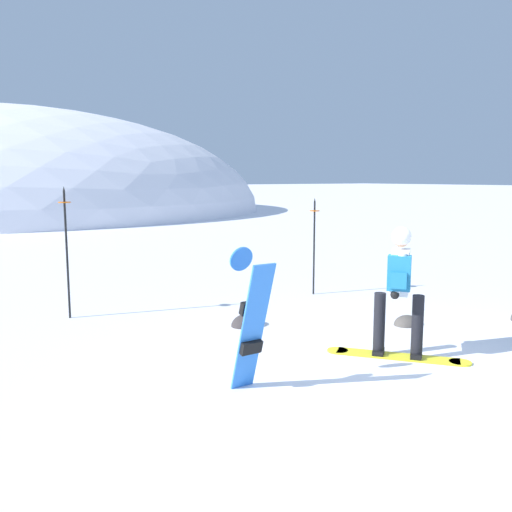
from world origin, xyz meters
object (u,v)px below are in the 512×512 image
at_px(rock_small, 407,325).
at_px(piste_marker_far, 66,244).
at_px(spare_snowboard, 251,320).
at_px(piste_marker_near, 314,240).
at_px(rock_mid, 247,325).
at_px(snowboarder_main, 399,289).

bearing_deg(rock_small, piste_marker_far, 141.36).
xyz_separation_m(spare_snowboard, piste_marker_near, (3.86, 3.55, 0.30)).
relative_size(spare_snowboard, piste_marker_near, 0.82).
relative_size(piste_marker_near, piste_marker_far, 0.88).
height_order(rock_mid, rock_small, rock_mid).
bearing_deg(snowboarder_main, rock_small, 36.51).
bearing_deg(spare_snowboard, rock_mid, 57.77).
height_order(piste_marker_far, rock_small, piste_marker_far).
xyz_separation_m(piste_marker_near, rock_small, (-0.27, -2.64, -1.11)).
distance_m(piste_marker_far, rock_mid, 3.26).
distance_m(spare_snowboard, piste_marker_near, 5.25).
xyz_separation_m(snowboarder_main, piste_marker_near, (1.66, 3.67, 0.19)).
bearing_deg(rock_small, piste_marker_near, 84.11).
distance_m(snowboarder_main, piste_marker_near, 4.03).
bearing_deg(piste_marker_far, rock_mid, -43.19).
xyz_separation_m(snowboarder_main, rock_mid, (-0.75, 2.42, -0.92)).
relative_size(piste_marker_near, rock_mid, 3.64).
bearing_deg(piste_marker_near, spare_snowboard, -137.37).
bearing_deg(piste_marker_near, piste_marker_far, 169.88).
bearing_deg(rock_mid, rock_small, -33.24).
height_order(spare_snowboard, rock_small, spare_snowboard).
bearing_deg(piste_marker_near, snowboarder_main, -114.32).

